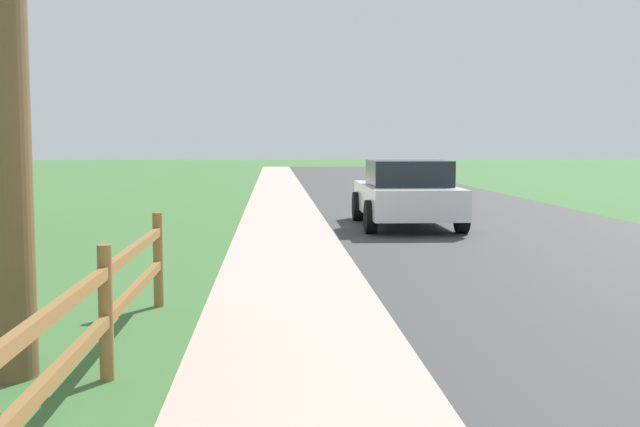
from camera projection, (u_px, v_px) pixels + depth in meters
The scene contains 6 objects.
ground_plane at pixel (312, 200), 24.86m from camera, with size 120.00×120.00×0.00m, color #3E6D36.
road_asphalt at pixel (409, 195), 27.06m from camera, with size 7.00×66.00×0.01m, color #3B3B3B.
curb_concrete at pixel (221, 196), 26.67m from camera, with size 6.00×66.00×0.01m, color #BFA699.
grass_verge at pixel (177, 196), 26.58m from camera, with size 5.00×66.00×0.00m, color #3E6D36.
rail_fence at pixel (56, 349), 4.57m from camera, with size 0.11×8.25×1.05m.
parked_suv_white at pixel (407, 194), 16.92m from camera, with size 2.11×4.24×1.45m.
Camera 1 is at (-1.23, 0.23, 1.82)m, focal length 43.79 mm.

